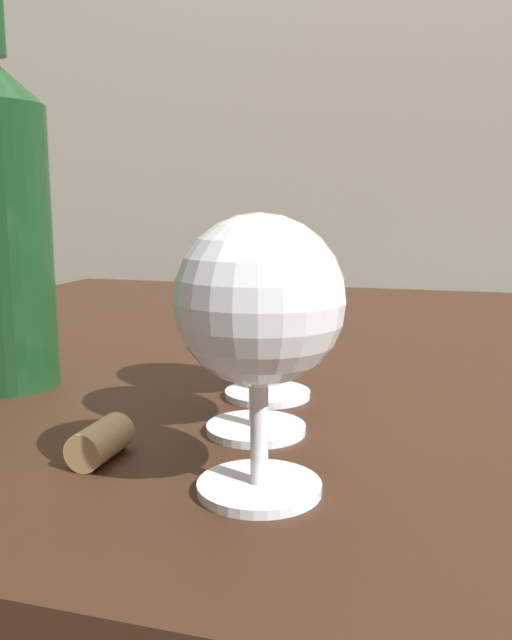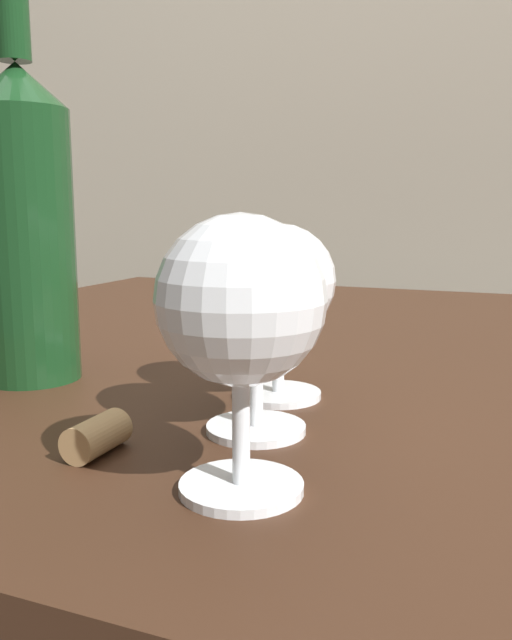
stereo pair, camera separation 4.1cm
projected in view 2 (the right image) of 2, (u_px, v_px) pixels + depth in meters
back_wall at (503, 0)px, 1.38m from camera, size 5.00×0.08×2.60m
dining_table at (433, 431)px, 0.67m from camera, size 1.31×0.98×0.73m
wine_glass_merlot at (241, 305)px, 0.32m from camera, size 0.08×0.08×0.14m
wine_glass_chardonnay at (256, 294)px, 0.41m from camera, size 0.08×0.08×0.13m
wine_glass_rose at (279, 284)px, 0.48m from camera, size 0.08×0.08×0.13m
wine_bottle at (24, 219)px, 0.53m from camera, size 0.08×0.08×0.33m
cork at (97, 436)px, 0.38m from camera, size 0.02×0.04×0.02m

